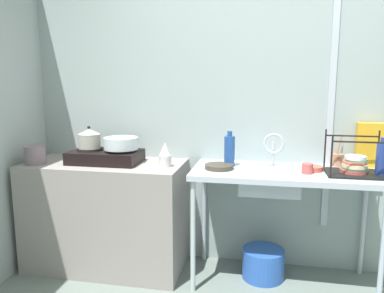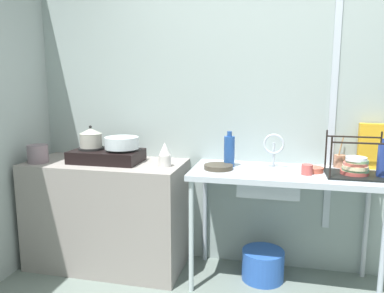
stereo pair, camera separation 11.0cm
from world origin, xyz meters
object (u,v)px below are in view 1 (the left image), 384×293
Objects in this scene: pot_on_right_burner at (121,143)px; cereal_box at (369,145)px; bucket_on_floor at (263,263)px; bottle_by_sink at (229,151)px; percolator at (165,155)px; frying_pan at (219,167)px; faucet at (273,145)px; pot_beside_stove at (35,155)px; pot_on_left_burner at (89,138)px; stove at (105,156)px; bottle_by_rack at (381,159)px; dish_rack at (354,166)px; cup_by_rack at (307,169)px; sink_basin at (269,181)px; small_bowl_on_drainboard at (312,168)px; utensil_jar at (337,160)px.

pot_on_right_burner is 0.79× the size of cereal_box.
bottle_by_sink is at bearing 174.92° from bucket_on_floor.
percolator is 0.87× the size of frying_pan.
pot_beside_stove is at bearing -172.50° from faucet.
percolator is (0.37, -0.04, -0.07)m from pot_on_right_burner.
pot_on_left_burner is 2.16m from cereal_box.
stove is 2.07× the size of bottle_by_rack.
percolator is at bearing -167.50° from bottle_by_sink.
stove is at bearing 179.18° from dish_rack.
percolator reaches higher than cup_by_rack.
dish_rack reaches higher than pot_on_left_burner.
sink_basin is 1.64× the size of faucet.
percolator is at bearing -179.34° from dish_rack.
pot_on_left_burner is at bearing -180.00° from stove.
faucet is (0.02, 0.14, 0.25)m from sink_basin.
bottle_by_sink reaches higher than pot_on_right_burner.
dish_rack reaches higher than small_bowl_on_drainboard.
pot_beside_stove is 0.42× the size of dish_rack.
cereal_box is at bearing 9.43° from bottle_by_sink.
bottle_by_rack reaches higher than small_bowl_on_drainboard.
sink_basin is at bearing 179.33° from bottle_by_rack.
cereal_box is (2.54, 0.38, 0.10)m from pot_beside_stove.
cup_by_rack is 0.85m from bucket_on_floor.
frying_pan is at bearing -2.66° from stove.
utensil_jar is (0.88, 0.27, 0.03)m from frying_pan.
pot_beside_stove is (-0.66, -0.14, -0.09)m from pot_on_right_burner.
bottle_by_sink is (0.06, 0.11, 0.10)m from frying_pan.
cereal_box is at bearing 8.51° from pot_beside_stove.
pot_beside_stove is 0.60× the size of bottle_by_rack.
pot_on_right_burner is at bearing 0.00° from pot_on_left_burner.
bottle_by_rack is (1.53, -0.01, 0.03)m from percolator.
pot_on_left_burner is 0.83× the size of frying_pan.
pot_on_right_burner is 1.46m from small_bowl_on_drainboard.
pot_beside_stove reaches higher than frying_pan.
bottle_by_rack is (2.03, -0.05, 0.06)m from stove.
stove is 2.97× the size of percolator.
frying_pan is (0.91, -0.04, -0.04)m from stove.
stove is at bearing -179.07° from small_bowl_on_drainboard.
bucket_on_floor is (-0.76, -0.20, -0.93)m from cereal_box.
stove is 1.71× the size of bucket_on_floor.
cup_by_rack is at bearing -173.19° from dish_rack.
utensil_jar reaches higher than percolator.
bottle_by_rack is at bearing -9.52° from small_bowl_on_drainboard.
frying_pan reaches higher than sink_basin.
bottle_by_sink is at bearing 7.88° from pot_beside_stove.
bottle_by_rack reaches higher than bucket_on_floor.
bucket_on_floor is at bearing -163.77° from cereal_box.
pot_on_right_burner is 1.42m from cup_by_rack.
pot_beside_stove is at bearing -177.79° from cup_by_rack.
pot_on_left_burner is 0.66× the size of bottle_by_sink.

